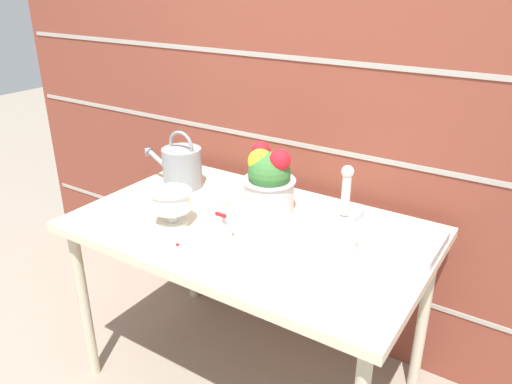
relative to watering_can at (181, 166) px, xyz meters
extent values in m
plane|color=gray|center=(0.46, -0.15, -0.83)|extent=(12.00, 12.00, 0.00)
cube|color=brown|center=(0.46, 0.34, 0.27)|extent=(3.60, 0.08, 2.20)
cube|color=#A8A399|center=(0.46, 0.30, -0.49)|extent=(3.53, 0.00, 0.02)
cube|color=#A8A399|center=(0.46, 0.30, 0.09)|extent=(3.53, 0.00, 0.02)
cube|color=#A8A399|center=(0.46, 0.30, 0.45)|extent=(3.53, 0.00, 0.02)
cube|color=beige|center=(0.46, -0.15, -0.11)|extent=(1.30, 0.79, 0.04)
cylinder|color=beige|center=(-0.14, -0.49, -0.48)|extent=(0.04, 0.04, 0.70)
cylinder|color=beige|center=(-0.14, 0.19, -0.48)|extent=(0.04, 0.04, 0.70)
cylinder|color=beige|center=(1.05, 0.19, -0.48)|extent=(0.04, 0.04, 0.70)
cylinder|color=gray|center=(0.00, 0.00, -0.01)|extent=(0.17, 0.17, 0.17)
cylinder|color=gray|center=(-0.13, 0.00, 0.00)|extent=(0.14, 0.02, 0.09)
cone|color=gray|center=(-0.20, 0.00, 0.04)|extent=(0.05, 0.05, 0.06)
torus|color=gray|center=(0.00, 0.00, 0.10)|extent=(0.13, 0.01, 0.13)
cylinder|color=silver|center=(0.21, -0.30, -0.09)|extent=(0.12, 0.12, 0.01)
cylinder|color=silver|center=(0.21, -0.30, -0.05)|extent=(0.04, 0.04, 0.05)
sphere|color=silver|center=(0.21, -0.30, -0.05)|extent=(0.05, 0.05, 0.05)
cylinder|color=silver|center=(0.21, -0.30, 0.01)|extent=(0.14, 0.14, 0.07)
torus|color=silver|center=(0.21, -0.30, 0.04)|extent=(0.15, 0.15, 0.01)
cylinder|color=#BCBCC1|center=(0.44, 0.00, -0.03)|extent=(0.20, 0.20, 0.12)
torus|color=#BCBCC1|center=(0.44, 0.00, 0.03)|extent=(0.21, 0.21, 0.01)
sphere|color=#387033|center=(0.44, 0.00, 0.06)|extent=(0.17, 0.17, 0.17)
sphere|color=yellow|center=(0.41, -0.01, 0.11)|extent=(0.10, 0.10, 0.10)
sphere|color=red|center=(0.39, 0.03, 0.14)|extent=(0.07, 0.07, 0.07)
sphere|color=red|center=(0.49, 0.00, 0.13)|extent=(0.08, 0.08, 0.08)
cylinder|color=silver|center=(0.84, -0.19, -0.02)|extent=(0.09, 0.09, 0.14)
cone|color=silver|center=(0.84, -0.19, 0.06)|extent=(0.09, 0.09, 0.03)
cylinder|color=silver|center=(0.84, -0.19, 0.14)|extent=(0.03, 0.03, 0.13)
sphere|color=silver|center=(0.84, -0.19, 0.22)|extent=(0.04, 0.04, 0.04)
cone|color=white|center=(0.47, -0.32, -0.03)|extent=(0.07, 0.07, 0.13)
cylinder|color=white|center=(0.47, -0.32, 0.06)|extent=(0.03, 0.03, 0.04)
sphere|color=white|center=(0.47, -0.32, 0.08)|extent=(0.04, 0.04, 0.04)
cube|color=red|center=(0.47, -0.34, 0.03)|extent=(0.04, 0.01, 0.01)
cube|color=#B7B7BC|center=(0.94, 0.00, -0.09)|extent=(0.31, 0.24, 0.01)
cube|color=#B7B7BC|center=(0.94, -0.12, -0.07)|extent=(0.31, 0.01, 0.04)
cube|color=#B7B7BC|center=(0.94, 0.12, -0.07)|extent=(0.31, 0.01, 0.04)
cube|color=#B7B7BC|center=(0.78, 0.00, -0.07)|extent=(0.01, 0.24, 0.04)
cube|color=#B7B7BC|center=(1.10, 0.00, -0.07)|extent=(0.01, 0.24, 0.04)
sphere|color=red|center=(0.33, -0.41, -0.09)|extent=(0.01, 0.01, 0.01)
camera|label=1|loc=(1.37, -1.51, 0.76)|focal=35.00mm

